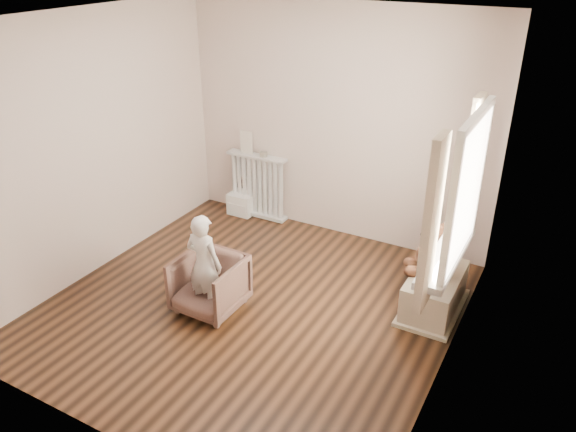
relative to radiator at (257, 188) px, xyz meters
The scene contains 19 objects.
floor 1.97m from the radiator, 60.35° to the right, with size 3.60×3.60×0.01m, color black.
ceiling 2.94m from the radiator, 60.35° to the right, with size 3.60×3.60×0.01m, color white.
back_wall 1.33m from the radiator, ahead, with size 3.60×0.02×2.60m, color beige.
front_wall 3.72m from the radiator, 74.63° to the right, with size 3.60×0.02×2.60m, color beige.
left_wall 2.09m from the radiator, 116.66° to the right, with size 0.02×3.60×2.60m, color beige.
right_wall 3.35m from the radiator, 31.36° to the right, with size 0.02×3.60×2.60m, color beige.
window 3.23m from the radiator, 26.93° to the right, with size 0.03×0.90×1.10m, color white.
window_sill 3.01m from the radiator, 27.72° to the right, with size 0.22×1.10×0.06m, color silver.
curtain_left 3.41m from the radiator, 36.80° to the right, with size 0.06×0.26×1.30m, color #C2B192.
curtain_right 2.91m from the radiator, 17.26° to the right, with size 0.06×0.26×1.30m, color #C2B192.
radiator is the anchor object (origin of this frame).
paper_doll 0.58m from the radiator, behind, with size 0.17×0.01×0.28m, color beige.
tin_a 0.47m from the radiator, ahead, with size 0.09×0.09×0.06m, color #A59E8C.
toy_vanity 0.25m from the radiator, behind, with size 0.31×0.22×0.49m, color silver.
armchair 2.00m from the radiator, 71.38° to the right, with size 0.58×0.59×0.54m, color brown.
child 2.04m from the radiator, 71.83° to the right, with size 0.36×0.23×0.98m, color silver.
toy_bench 2.64m from the radiator, 19.88° to the right, with size 0.43×0.81×0.38m, color beige.
teddy_bear 2.60m from the radiator, 20.17° to the right, with size 0.42×0.33×0.52m, color #321A10, non-canonical shape.
plush_cat 2.86m from the radiator, 20.53° to the right, with size 0.14×0.22×0.19m, color #655F57, non-canonical shape.
Camera 1 is at (2.42, -3.69, 3.14)m, focal length 35.00 mm.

